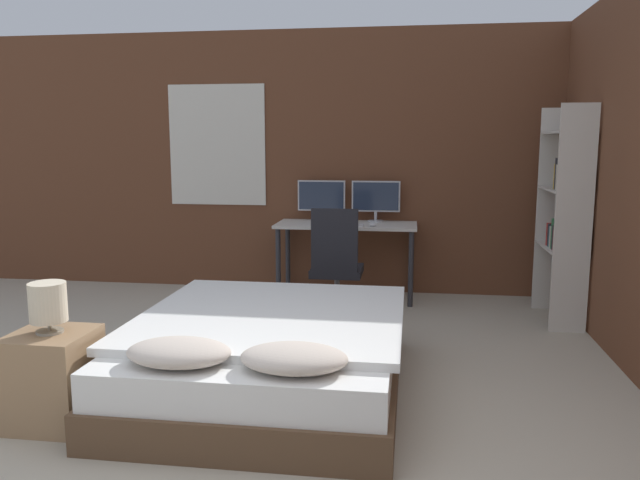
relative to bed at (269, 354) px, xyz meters
The scene contains 11 objects.
wall_back 3.02m from the bed, 83.78° to the left, with size 12.00×0.08×2.70m.
bed is the anchor object (origin of this frame).
nightstand 1.26m from the bed, 149.76° to the right, with size 0.42×0.43×0.53m.
bedside_lamp 1.33m from the bed, 149.76° to the right, with size 0.20×0.20×0.28m.
desk 2.48m from the bed, 84.47° to the left, with size 1.39×0.58×0.76m.
monitor_left 2.73m from the bed, 90.94° to the left, with size 0.49×0.16×0.41m.
monitor_right 2.78m from the bed, 78.91° to the left, with size 0.49×0.16×0.41m.
keyboard 2.32m from the bed, 84.01° to the left, with size 0.37×0.13×0.02m.
computer_mouse 2.37m from the bed, 77.21° to the left, with size 0.07×0.05×0.04m.
office_chair 1.75m from the bed, 82.77° to the left, with size 0.52×0.52×1.00m.
bookshelf 2.95m from the bed, 40.43° to the left, with size 0.30×0.78×1.87m.
Camera 1 is at (0.54, -2.26, 1.57)m, focal length 35.00 mm.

